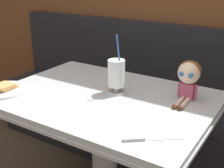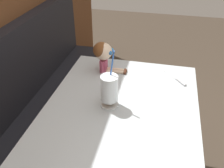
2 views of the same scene
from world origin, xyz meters
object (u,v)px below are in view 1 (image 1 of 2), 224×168
(milkshake_glass, at_px, (116,75))
(seated_doll, at_px, (189,75))
(toast_plate, at_px, (5,89))
(butter_knife, at_px, (143,139))

(milkshake_glass, distance_m, seated_doll, 0.36)
(toast_plate, height_order, seated_doll, seated_doll)
(milkshake_glass, xyz_separation_m, butter_knife, (0.34, -0.35, -0.10))
(seated_doll, bearing_deg, milkshake_glass, -160.76)
(butter_knife, xyz_separation_m, seated_doll, (0.01, 0.47, 0.12))
(milkshake_glass, bearing_deg, toast_plate, -149.77)
(milkshake_glass, bearing_deg, butter_knife, -46.19)
(milkshake_glass, distance_m, butter_knife, 0.49)
(toast_plate, bearing_deg, milkshake_glass, 30.23)
(butter_knife, distance_m, seated_doll, 0.49)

